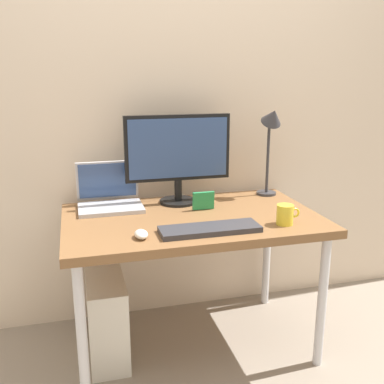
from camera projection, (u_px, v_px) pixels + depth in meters
ground_plane at (192, 344)px, 2.33m from camera, size 6.00×6.00×0.00m
back_wall at (171, 87)px, 2.40m from camera, size 4.40×0.04×2.60m
desk at (192, 228)px, 2.16m from camera, size 1.22×0.74×0.71m
monitor at (178, 153)px, 2.30m from camera, size 0.55×0.20×0.46m
laptop at (109, 196)px, 2.28m from camera, size 0.32×0.26×0.23m
desk_lamp at (271, 131)px, 2.40m from camera, size 0.11×0.16×0.51m
keyboard at (210, 229)px, 1.93m from camera, size 0.44×0.14×0.02m
mouse at (141, 234)px, 1.86m from camera, size 0.06×0.09×0.03m
coffee_mug at (285, 215)px, 2.02m from camera, size 0.11×0.08×0.09m
photo_frame at (203, 201)px, 2.23m from camera, size 0.11×0.02×0.09m
computer_tower at (107, 320)px, 2.17m from camera, size 0.18×0.36×0.42m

